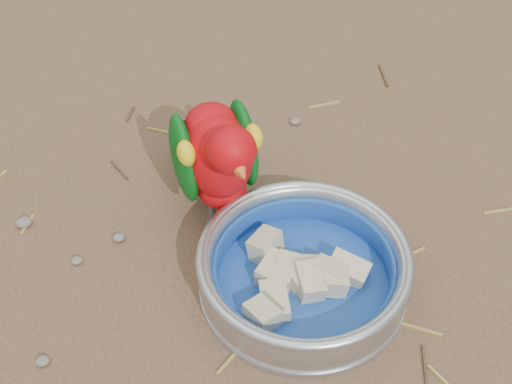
{
  "coord_description": "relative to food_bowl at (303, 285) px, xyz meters",
  "views": [
    {
      "loc": [
        -0.08,
        -0.48,
        0.66
      ],
      "look_at": [
        0.04,
        0.09,
        0.08
      ],
      "focal_mm": 50.0,
      "sensor_mm": 36.0,
      "label": 1
    }
  ],
  "objects": [
    {
      "name": "lory_parrot",
      "position": [
        -0.07,
        0.14,
        0.08
      ],
      "size": [
        0.13,
        0.23,
        0.17
      ],
      "primitive_type": null,
      "rotation": [
        0.0,
        0.0,
        -2.99
      ],
      "color": "#B6070C",
      "rests_on": "ground"
    },
    {
      "name": "fruit_wedges",
      "position": [
        0.0,
        0.0,
        0.02
      ],
      "size": [
        0.14,
        0.14,
        0.03
      ],
      "primitive_type": null,
      "color": "#C7BA8F",
      "rests_on": "food_bowl"
    },
    {
      "name": "bowl_wall",
      "position": [
        0.0,
        0.0,
        0.03
      ],
      "size": [
        0.24,
        0.24,
        0.04
      ],
      "primitive_type": null,
      "color": "#B2B2BA",
      "rests_on": "food_bowl"
    },
    {
      "name": "food_bowl",
      "position": [
        0.0,
        0.0,
        0.0
      ],
      "size": [
        0.24,
        0.24,
        0.02
      ],
      "primitive_type": "cylinder",
      "color": "#B2B2BA",
      "rests_on": "ground"
    },
    {
      "name": "ground_debris",
      "position": [
        -0.08,
        0.04,
        -0.01
      ],
      "size": [
        0.9,
        0.8,
        0.01
      ],
      "primitive_type": null,
      "color": "#A28E44",
      "rests_on": "ground"
    },
    {
      "name": "ground",
      "position": [
        -0.08,
        -0.01,
        -0.01
      ],
      "size": [
        60.0,
        60.0,
        0.0
      ],
      "primitive_type": "plane",
      "color": "brown"
    }
  ]
}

